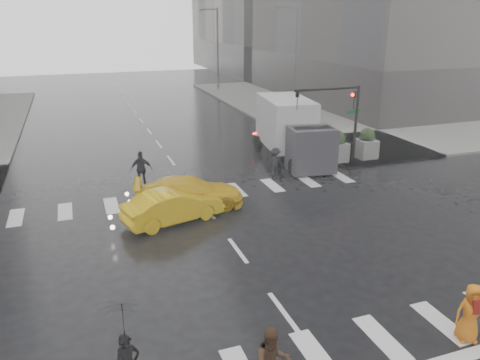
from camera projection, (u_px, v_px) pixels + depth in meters
name	position (u px, v px, depth m)	size (l,w,h in m)	color
ground	(238.00, 250.00, 17.27)	(120.00, 120.00, 0.00)	black
sidewalk_ne	(388.00, 118.00, 38.97)	(35.00, 35.00, 0.15)	slate
road_markings	(238.00, 250.00, 17.27)	(18.00, 48.00, 0.01)	silver
traffic_signal_pole	(342.00, 109.00, 26.16)	(4.45, 0.42, 4.50)	black
street_lamp_near	(294.00, 61.00, 35.05)	(2.15, 0.22, 9.00)	#59595B
street_lamp_far	(216.00, 46.00, 52.80)	(2.15, 0.22, 9.00)	#59595B
planter_west	(306.00, 150.00, 26.44)	(1.10, 1.10, 1.80)	slate
planter_mid	(337.00, 147.00, 27.08)	(1.10, 1.10, 1.80)	slate
planter_east	(366.00, 144.00, 27.71)	(1.10, 1.10, 1.80)	slate
pedestrian_black	(125.00, 333.00, 10.22)	(1.11, 1.13, 2.43)	black
pedestrian_orange	(471.00, 313.00, 12.25)	(0.95, 0.80, 1.66)	orange
pedestrian_far_a	(141.00, 169.00, 23.41)	(1.08, 0.66, 1.84)	black
pedestrian_far_b	(275.00, 162.00, 25.10)	(0.99, 0.55, 1.54)	black
taxi_mid	(173.00, 206.00, 19.47)	(1.46, 4.20, 1.38)	yellow
taxi_rear	(189.00, 193.00, 20.92)	(1.96, 4.25, 1.40)	yellow
box_truck	(292.00, 129.00, 27.40)	(2.52, 6.71, 3.57)	silver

